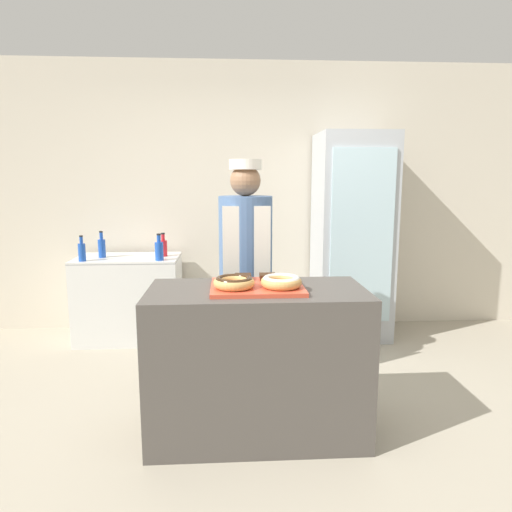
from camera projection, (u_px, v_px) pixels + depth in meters
The scene contains 15 objects.
ground_plane at pixel (257, 430), 2.83m from camera, with size 14.00×14.00×0.00m, color #A89E89.
wall_back at pixel (244, 198), 4.70m from camera, with size 8.00×0.06×2.70m.
display_counter at pixel (257, 362), 2.76m from camera, with size 1.29×0.64×0.90m.
serving_tray at pixel (257, 287), 2.68m from camera, with size 0.54×0.44×0.02m.
donut_chocolate_glaze at pixel (234, 282), 2.60m from camera, with size 0.24×0.24×0.06m.
donut_light_glaze at pixel (281, 281), 2.62m from camera, with size 0.24×0.24×0.06m.
brownie_back_left at pixel (243, 277), 2.83m from camera, with size 0.10×0.10×0.03m.
brownie_back_right at pixel (268, 276), 2.84m from camera, with size 0.10×0.10×0.03m.
baker_person at pixel (246, 270), 3.36m from camera, with size 0.39×0.39×1.68m.
beverage_fridge at pixel (352, 237), 4.44m from camera, with size 0.70×0.67×1.97m.
chest_freezer at pixel (130, 298), 4.41m from camera, with size 0.97×0.59×0.81m.
bottle_blue at pixel (159, 250), 4.15m from camera, with size 0.08×0.08×0.25m.
bottle_blue_b at pixel (82, 251), 4.10m from camera, with size 0.07×0.07×0.23m.
bottle_red at pixel (163, 247), 4.37m from camera, with size 0.07×0.07×0.23m.
bottle_blue_b_b at pixel (102, 247), 4.30m from camera, with size 0.07×0.07×0.25m.
Camera 1 is at (-0.16, -2.61, 1.54)m, focal length 32.00 mm.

